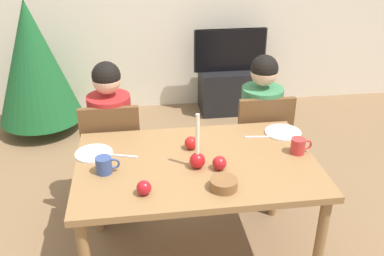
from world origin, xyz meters
name	(u,v)px	position (x,y,z in m)	size (l,w,h in m)	color
dining_table	(197,174)	(0.00, 0.00, 0.67)	(1.40, 0.90, 0.75)	olive
chair_left	(113,152)	(-0.52, 0.61, 0.51)	(0.40, 0.40, 0.90)	brown
chair_right	(260,142)	(0.57, 0.61, 0.51)	(0.40, 0.40, 0.90)	brown
person_left_child	(112,142)	(-0.52, 0.64, 0.57)	(0.30, 0.30, 1.17)	#33384C
person_right_child	(259,133)	(0.57, 0.64, 0.57)	(0.30, 0.30, 1.17)	#33384C
tv_stand	(229,91)	(0.71, 2.30, 0.24)	(0.64, 0.40, 0.48)	black
tv	(230,50)	(0.71, 2.30, 0.71)	(0.79, 0.05, 0.46)	black
christmas_tree	(34,62)	(-1.30, 2.08, 0.74)	(0.83, 0.83, 1.42)	brown
candle_centerpiece	(197,157)	(-0.01, -0.06, 0.82)	(0.09, 0.09, 0.33)	red
plate_left	(94,153)	(-0.60, 0.17, 0.76)	(0.22, 0.22, 0.01)	silver
plate_right	(283,132)	(0.61, 0.28, 0.76)	(0.24, 0.24, 0.01)	white
mug_left	(104,165)	(-0.52, -0.04, 0.80)	(0.14, 0.09, 0.10)	#33477F
mug_right	(298,146)	(0.62, 0.02, 0.80)	(0.13, 0.09, 0.10)	#B72D2D
fork_left	(123,156)	(-0.43, 0.12, 0.75)	(0.18, 0.01, 0.01)	silver
fork_right	(258,137)	(0.44, 0.24, 0.75)	(0.18, 0.01, 0.01)	silver
bowl_walnuts	(224,184)	(0.10, -0.29, 0.78)	(0.15, 0.15, 0.06)	brown
apple_near_candle	(144,188)	(-0.32, -0.28, 0.79)	(0.08, 0.08, 0.08)	#AC161E
apple_by_left_plate	(191,143)	(-0.01, 0.16, 0.79)	(0.08, 0.08, 0.08)	red
apple_by_right_mug	(220,163)	(0.12, -0.10, 0.79)	(0.08, 0.08, 0.08)	#AD191D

